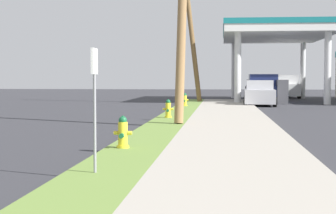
{
  "coord_description": "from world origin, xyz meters",
  "views": [
    {
      "loc": [
        2.69,
        -1.19,
        1.74
      ],
      "look_at": [
        1.23,
        13.67,
        0.94
      ],
      "focal_mm": 58.55,
      "sensor_mm": 36.0,
      "label": 1
    }
  ],
  "objects_px": {
    "fire_hydrant_third": "(168,110)",
    "car_black_by_near_pump": "(256,90)",
    "fire_hydrant_second": "(123,134)",
    "street_sign_post": "(94,84)",
    "truck_white_at_forecourt": "(283,87)",
    "car_silver_by_far_pump": "(260,94)",
    "utility_pole_background": "(191,28)",
    "truck_navy_on_apron": "(262,89)",
    "fire_hydrant_fourth": "(185,100)"
  },
  "relations": [
    {
      "from": "fire_hydrant_second",
      "to": "fire_hydrant_third",
      "type": "xyz_separation_m",
      "value": [
        0.11,
        9.62,
        0.0
      ]
    },
    {
      "from": "fire_hydrant_third",
      "to": "utility_pole_background",
      "type": "xyz_separation_m",
      "value": [
        0.07,
        15.04,
        4.63
      ]
    },
    {
      "from": "truck_white_at_forecourt",
      "to": "utility_pole_background",
      "type": "bearing_deg",
      "value": -123.64
    },
    {
      "from": "fire_hydrant_second",
      "to": "car_silver_by_far_pump",
      "type": "distance_m",
      "value": 22.62
    },
    {
      "from": "utility_pole_background",
      "to": "car_black_by_near_pump",
      "type": "relative_size",
      "value": 2.13
    },
    {
      "from": "truck_white_at_forecourt",
      "to": "car_silver_by_far_pump",
      "type": "bearing_deg",
      "value": -102.29
    },
    {
      "from": "fire_hydrant_fourth",
      "to": "utility_pole_background",
      "type": "relative_size",
      "value": 0.08
    },
    {
      "from": "utility_pole_background",
      "to": "truck_white_at_forecourt",
      "type": "relative_size",
      "value": 1.77
    },
    {
      "from": "street_sign_post",
      "to": "truck_navy_on_apron",
      "type": "distance_m",
      "value": 29.88
    },
    {
      "from": "street_sign_post",
      "to": "car_silver_by_far_pump",
      "type": "distance_m",
      "value": 25.84
    },
    {
      "from": "car_black_by_near_pump",
      "to": "utility_pole_background",
      "type": "bearing_deg",
      "value": -121.56
    },
    {
      "from": "fire_hydrant_second",
      "to": "car_silver_by_far_pump",
      "type": "bearing_deg",
      "value": 78.22
    },
    {
      "from": "fire_hydrant_third",
      "to": "street_sign_post",
      "type": "distance_m",
      "value": 12.96
    },
    {
      "from": "truck_white_at_forecourt",
      "to": "fire_hydrant_third",
      "type": "bearing_deg",
      "value": -105.96
    },
    {
      "from": "car_silver_by_far_pump",
      "to": "truck_white_at_forecourt",
      "type": "relative_size",
      "value": 0.83
    },
    {
      "from": "truck_navy_on_apron",
      "to": "fire_hydrant_fourth",
      "type": "bearing_deg",
      "value": -123.49
    },
    {
      "from": "fire_hydrant_fourth",
      "to": "car_black_by_near_pump",
      "type": "distance_m",
      "value": 14.72
    },
    {
      "from": "fire_hydrant_second",
      "to": "car_black_by_near_pump",
      "type": "relative_size",
      "value": 0.16
    },
    {
      "from": "car_silver_by_far_pump",
      "to": "fire_hydrant_second",
      "type": "bearing_deg",
      "value": -101.78
    },
    {
      "from": "fire_hydrant_third",
      "to": "car_silver_by_far_pump",
      "type": "xyz_separation_m",
      "value": [
        4.51,
        12.52,
        0.28
      ]
    },
    {
      "from": "truck_white_at_forecourt",
      "to": "truck_navy_on_apron",
      "type": "distance_m",
      "value": 9.96
    },
    {
      "from": "fire_hydrant_third",
      "to": "fire_hydrant_fourth",
      "type": "distance_m",
      "value": 9.15
    },
    {
      "from": "fire_hydrant_fourth",
      "to": "street_sign_post",
      "type": "xyz_separation_m",
      "value": [
        -0.05,
        -22.06,
        1.19
      ]
    },
    {
      "from": "fire_hydrant_third",
      "to": "truck_navy_on_apron",
      "type": "height_order",
      "value": "truck_navy_on_apron"
    },
    {
      "from": "fire_hydrant_fourth",
      "to": "car_silver_by_far_pump",
      "type": "distance_m",
      "value": 5.59
    },
    {
      "from": "truck_white_at_forecourt",
      "to": "truck_navy_on_apron",
      "type": "relative_size",
      "value": 1.02
    },
    {
      "from": "fire_hydrant_second",
      "to": "car_silver_by_far_pump",
      "type": "relative_size",
      "value": 0.16
    },
    {
      "from": "fire_hydrant_third",
      "to": "car_black_by_near_pump",
      "type": "relative_size",
      "value": 0.16
    },
    {
      "from": "fire_hydrant_third",
      "to": "car_black_by_near_pump",
      "type": "height_order",
      "value": "car_black_by_near_pump"
    },
    {
      "from": "street_sign_post",
      "to": "truck_navy_on_apron",
      "type": "height_order",
      "value": "street_sign_post"
    },
    {
      "from": "street_sign_post",
      "to": "truck_navy_on_apron",
      "type": "relative_size",
      "value": 0.39
    },
    {
      "from": "street_sign_post",
      "to": "car_black_by_near_pump",
      "type": "distance_m",
      "value": 36.28
    },
    {
      "from": "fire_hydrant_fourth",
      "to": "car_silver_by_far_pump",
      "type": "xyz_separation_m",
      "value": [
        4.45,
        3.37,
        0.28
      ]
    },
    {
      "from": "fire_hydrant_fourth",
      "to": "street_sign_post",
      "type": "bearing_deg",
      "value": -90.12
    },
    {
      "from": "utility_pole_background",
      "to": "fire_hydrant_third",
      "type": "bearing_deg",
      "value": -90.27
    },
    {
      "from": "fire_hydrant_second",
      "to": "fire_hydrant_fourth",
      "type": "distance_m",
      "value": 18.77
    },
    {
      "from": "truck_white_at_forecourt",
      "to": "truck_navy_on_apron",
      "type": "bearing_deg",
      "value": -104.72
    },
    {
      "from": "fire_hydrant_second",
      "to": "street_sign_post",
      "type": "relative_size",
      "value": 0.35
    },
    {
      "from": "street_sign_post",
      "to": "truck_white_at_forecourt",
      "type": "relative_size",
      "value": 0.38
    },
    {
      "from": "car_silver_by_far_pump",
      "to": "fire_hydrant_fourth",
      "type": "bearing_deg",
      "value": -142.87
    },
    {
      "from": "utility_pole_background",
      "to": "truck_navy_on_apron",
      "type": "bearing_deg",
      "value": 17.17
    },
    {
      "from": "fire_hydrant_fourth",
      "to": "truck_navy_on_apron",
      "type": "xyz_separation_m",
      "value": [
        4.9,
        7.4,
        0.47
      ]
    },
    {
      "from": "fire_hydrant_fourth",
      "to": "car_silver_by_far_pump",
      "type": "height_order",
      "value": "car_silver_by_far_pump"
    },
    {
      "from": "street_sign_post",
      "to": "fire_hydrant_second",
      "type": "bearing_deg",
      "value": 92.05
    },
    {
      "from": "fire_hydrant_third",
      "to": "car_silver_by_far_pump",
      "type": "bearing_deg",
      "value": 70.19
    },
    {
      "from": "fire_hydrant_third",
      "to": "fire_hydrant_second",
      "type": "bearing_deg",
      "value": -90.64
    },
    {
      "from": "utility_pole_background",
      "to": "truck_navy_on_apron",
      "type": "distance_m",
      "value": 6.59
    },
    {
      "from": "utility_pole_background",
      "to": "street_sign_post",
      "type": "height_order",
      "value": "utility_pole_background"
    },
    {
      "from": "fire_hydrant_fourth",
      "to": "truck_navy_on_apron",
      "type": "bearing_deg",
      "value": 56.51
    },
    {
      "from": "fire_hydrant_fourth",
      "to": "truck_white_at_forecourt",
      "type": "distance_m",
      "value": 18.59
    }
  ]
}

